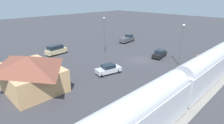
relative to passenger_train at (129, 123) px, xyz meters
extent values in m
plane|color=#38383D|center=(14.00, -20.82, -2.86)|extent=(200.00, 200.00, 0.00)
cube|color=gray|center=(0.00, -20.82, -2.77)|extent=(4.80, 70.00, 0.18)
cube|color=#59544C|center=(-0.72, -20.82, -2.62)|extent=(0.10, 70.00, 0.12)
cube|color=#59544C|center=(0.72, -20.82, -2.62)|extent=(0.10, 70.00, 0.12)
cube|color=#B7B2A8|center=(4.00, -20.82, -2.71)|extent=(3.20, 46.00, 0.30)
cube|color=silver|center=(0.00, -18.69, -0.71)|extent=(2.90, 17.89, 3.70)
cube|color=gold|center=(1.46, -18.69, -1.01)|extent=(0.04, 16.46, 0.36)
cylinder|color=silver|center=(0.00, -18.69, 1.04)|extent=(2.75, 17.17, 2.76)
cube|color=gold|center=(1.46, 0.00, -1.01)|extent=(0.04, 16.46, 0.36)
cylinder|color=silver|center=(0.00, 0.00, 1.04)|extent=(2.75, 17.17, 2.76)
cube|color=tan|center=(18.00, 1.18, -1.20)|extent=(10.30, 7.17, 3.31)
pyramid|color=brown|center=(18.00, 1.18, 1.30)|extent=(11.10, 7.97, 1.69)
cube|color=#4C3323|center=(18.00, -2.43, -1.81)|extent=(1.10, 0.08, 2.10)
cylinder|color=#333338|center=(4.53, -26.58, -2.13)|extent=(0.22, 0.22, 0.85)
cylinder|color=#CC3F33|center=(4.53, -26.58, -1.40)|extent=(0.36, 0.36, 0.62)
sphere|color=tan|center=(4.53, -26.58, -0.97)|extent=(0.24, 0.24, 0.24)
cube|color=#47494F|center=(26.60, -30.91, -2.02)|extent=(2.58, 5.59, 0.92)
cube|color=#19232D|center=(26.72, -31.93, -1.14)|extent=(1.91, 1.92, 0.84)
cylinder|color=black|center=(27.70, -32.95, -2.48)|extent=(0.22, 0.76, 0.76)
cylinder|color=black|center=(25.99, -33.15, -2.48)|extent=(0.22, 0.76, 0.76)
cylinder|color=black|center=(27.20, -28.68, -2.48)|extent=(0.22, 0.76, 0.76)
cylinder|color=black|center=(25.49, -28.88, -2.48)|extent=(0.22, 0.76, 0.76)
cube|color=#47494F|center=(26.49, -29.97, -1.46)|extent=(2.20, 3.17, 0.20)
cube|color=#C6B284|center=(30.44, -9.90, -2.02)|extent=(2.31, 5.03, 1.00)
cube|color=#19232D|center=(30.43, -9.75, -1.08)|extent=(1.97, 3.55, 0.88)
cylinder|color=black|center=(31.44, -11.73, -2.52)|extent=(0.22, 0.68, 0.68)
cylinder|color=black|center=(29.73, -11.86, -2.52)|extent=(0.22, 0.68, 0.68)
cylinder|color=black|center=(31.16, -7.94, -2.52)|extent=(0.22, 0.68, 0.68)
cylinder|color=black|center=(29.45, -8.07, -2.52)|extent=(0.22, 0.68, 0.68)
cube|color=black|center=(12.07, -25.12, -2.14)|extent=(2.60, 4.75, 0.76)
cube|color=#19232D|center=(12.07, -25.12, -1.44)|extent=(1.97, 2.41, 0.64)
cylinder|color=black|center=(10.99, -23.59, -2.52)|extent=(0.22, 0.68, 0.68)
cylinder|color=black|center=(12.56, -23.31, -2.52)|extent=(0.22, 0.68, 0.68)
cylinder|color=black|center=(11.59, -26.94, -2.52)|extent=(0.22, 0.68, 0.68)
cylinder|color=black|center=(13.16, -26.65, -2.52)|extent=(0.22, 0.68, 0.68)
cube|color=silver|center=(13.58, -10.67, -2.14)|extent=(2.84, 4.81, 0.76)
cube|color=#19232D|center=(13.58, -10.67, -1.44)|extent=(2.08, 2.48, 0.64)
cylinder|color=black|center=(13.96, -12.51, -2.52)|extent=(0.22, 0.68, 0.68)
cylinder|color=black|center=(12.41, -12.14, -2.52)|extent=(0.22, 0.68, 0.68)
cylinder|color=black|center=(14.76, -9.21, -2.52)|extent=(0.22, 0.68, 0.68)
cylinder|color=black|center=(13.20, -8.83, -2.52)|extent=(0.22, 0.68, 0.68)
cylinder|color=#515156|center=(6.80, -23.77, 1.01)|extent=(0.16, 0.16, 7.72)
sphere|color=#EAE5C6|center=(6.80, -23.77, 5.05)|extent=(0.44, 0.44, 0.44)
cylinder|color=#515156|center=(23.51, -18.92, 1.18)|extent=(0.16, 0.16, 8.06)
sphere|color=#EAE5C6|center=(23.51, -18.92, 5.39)|extent=(0.44, 0.44, 0.44)
camera|label=1|loc=(-8.26, 10.29, 10.29)|focal=29.63mm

